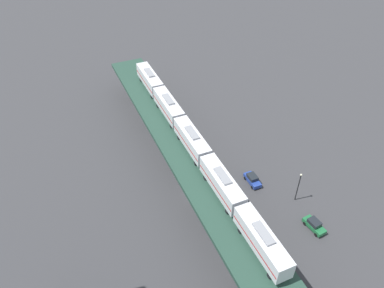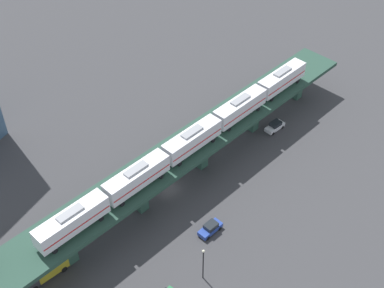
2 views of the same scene
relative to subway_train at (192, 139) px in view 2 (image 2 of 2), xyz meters
name	(u,v)px [view 2 (image 2 of 2)]	position (x,y,z in m)	size (l,w,h in m)	color
ground_plane	(169,189)	(2.61, 3.99, -9.93)	(400.00, 400.00, 0.00)	#38383A
elevated_viaduct	(169,163)	(2.56, 3.83, -3.57)	(33.50, 90.74, 7.39)	#244135
subway_train	(192,139)	(0.00, 0.00, 0.00)	(19.94, 60.74, 4.45)	silver
street_car_white	(275,126)	(-8.05, -20.55, -9.00)	(3.13, 4.75, 1.89)	silver
street_car_blue	(210,228)	(-8.40, 9.15, -9.00)	(2.97, 4.73, 1.89)	#233D93
delivery_truck	(45,269)	(9.95, 28.85, -8.17)	(4.45, 7.54, 3.20)	#333338
street_lamp	(203,262)	(-11.45, 17.72, -5.83)	(0.44, 0.44, 6.94)	black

